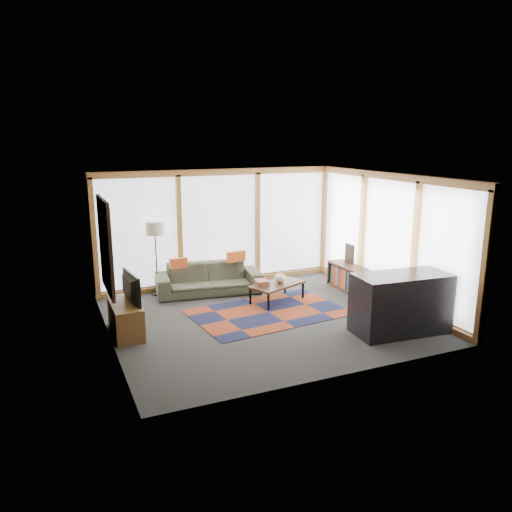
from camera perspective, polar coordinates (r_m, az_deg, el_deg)
name	(u,v)px	position (r m, az deg, el deg)	size (l,w,h in m)	color
ground	(265,318)	(9.31, 0.99, -7.13)	(5.50, 5.50, 0.00)	#2A2B28
room_envelope	(276,230)	(9.59, 2.33, 3.04)	(5.52, 5.02, 2.62)	#3E342E
rug	(268,312)	(9.60, 1.42, -6.45)	(2.84, 1.83, 0.01)	maroon
sofa	(208,279)	(10.71, -5.46, -2.60)	(2.20, 0.86, 0.64)	#343727
pillow_left	(179,263)	(10.39, -8.85, -0.80)	(0.37, 0.11, 0.20)	#CD521F
pillow_right	(236,256)	(10.79, -2.29, -0.04)	(0.41, 0.12, 0.23)	#CD521F
floor_lamp	(156,258)	(10.69, -11.34, -0.26)	(0.40, 0.40, 1.58)	black
coffee_table	(277,292)	(10.18, 2.43, -4.19)	(1.14, 0.57, 0.38)	#342316
book_stack	(262,283)	(10.01, 0.64, -3.05)	(0.24, 0.30, 0.10)	brown
vase	(280,278)	(10.15, 2.74, -2.55)	(0.22, 0.22, 0.19)	beige
bookshelf	(363,284)	(10.70, 12.09, -3.12)	(0.40, 2.19, 0.55)	#342316
bowl_a	(379,275)	(10.20, 13.86, -2.14)	(0.21, 0.21, 0.11)	black
bowl_b	(368,272)	(10.45, 12.63, -1.78)	(0.15, 0.15, 0.08)	black
shelf_picture	(349,253)	(11.25, 10.63, 0.30)	(0.04, 0.32, 0.42)	black
tv_console	(126,318)	(8.81, -14.67, -6.90)	(0.46, 1.10, 0.55)	brown
television	(126,288)	(8.66, -14.59, -3.56)	(0.88, 0.12, 0.51)	black
bar_counter	(401,303)	(8.88, 16.21, -5.22)	(1.62, 0.75, 1.02)	black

